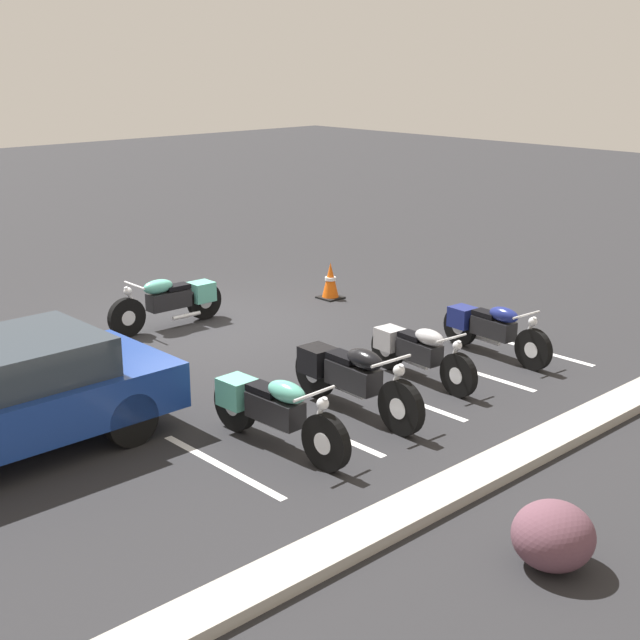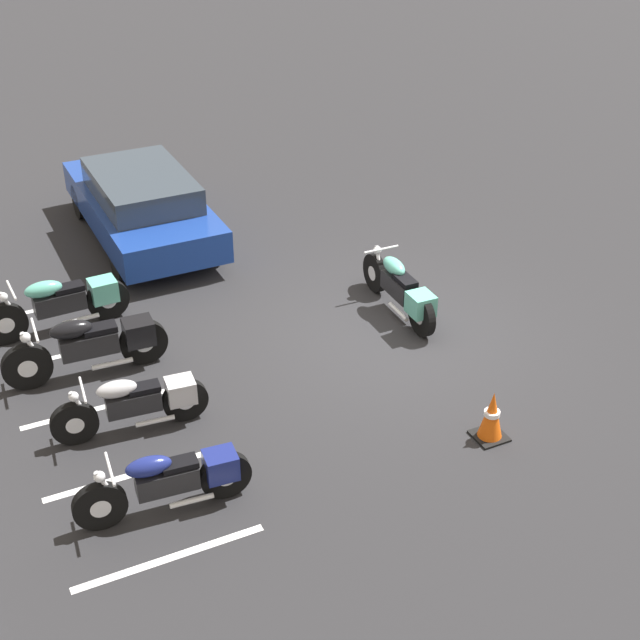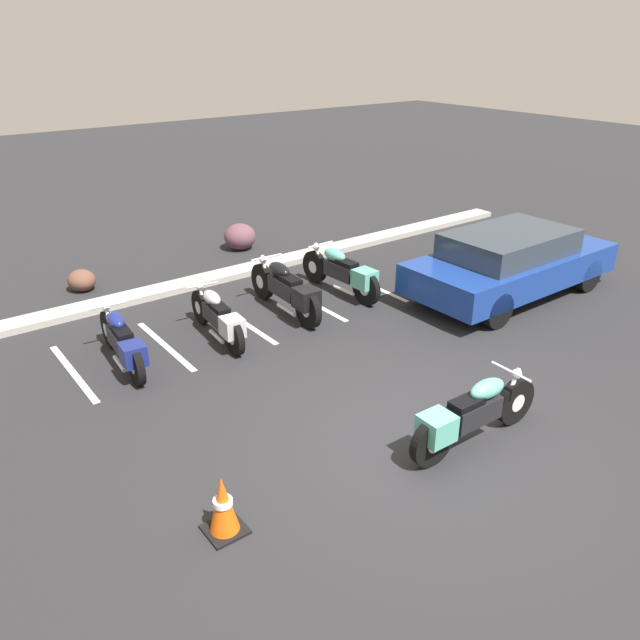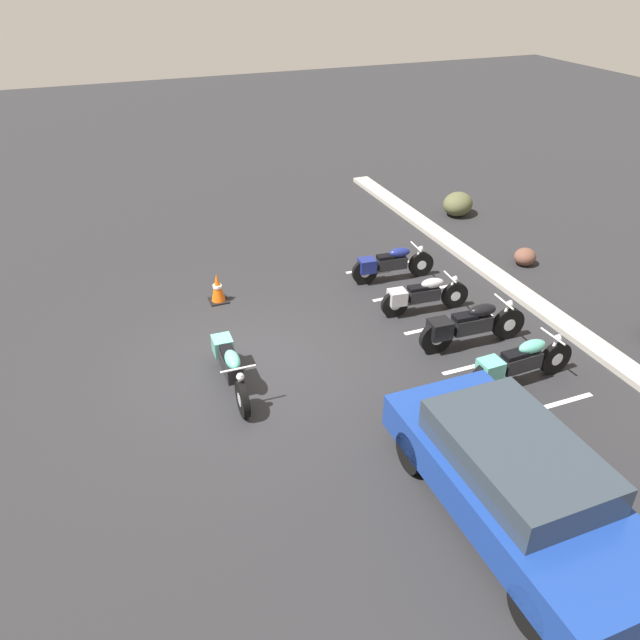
% 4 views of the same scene
% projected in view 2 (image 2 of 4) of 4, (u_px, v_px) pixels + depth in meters
% --- Properties ---
extents(ground, '(60.00, 60.00, 0.00)m').
position_uv_depth(ground, '(390.00, 334.00, 13.22)').
color(ground, '#262628').
extents(motorcycle_teal_featured, '(2.11, 0.59, 0.83)m').
position_uv_depth(motorcycle_teal_featured, '(401.00, 289.00, 13.49)').
color(motorcycle_teal_featured, black).
rests_on(motorcycle_teal_featured, ground).
extents(parked_bike_0, '(0.56, 2.01, 0.79)m').
position_uv_depth(parked_bike_0, '(172.00, 480.00, 9.82)').
color(parked_bike_0, black).
rests_on(parked_bike_0, ground).
extents(parked_bike_1, '(0.56, 1.97, 0.78)m').
position_uv_depth(parked_bike_1, '(138.00, 402.00, 11.07)').
color(parked_bike_1, black).
rests_on(parked_bike_1, ground).
extents(parked_bike_2, '(0.63, 2.25, 0.89)m').
position_uv_depth(parked_bike_2, '(94.00, 344.00, 12.11)').
color(parked_bike_2, black).
rests_on(parked_bike_2, ground).
extents(parked_bike_3, '(0.61, 2.16, 0.85)m').
position_uv_depth(parked_bike_3, '(64.00, 302.00, 13.14)').
color(parked_bike_3, black).
rests_on(parked_bike_3, ground).
extents(car_blue, '(4.31, 1.82, 1.29)m').
position_uv_depth(car_blue, '(142.00, 203.00, 15.66)').
color(car_blue, black).
rests_on(car_blue, ground).
extents(traffic_cone, '(0.40, 0.40, 0.67)m').
position_uv_depth(traffic_cone, '(492.00, 417.00, 10.97)').
color(traffic_cone, black).
rests_on(traffic_cone, ground).
extents(stall_line_0, '(0.10, 2.10, 0.00)m').
position_uv_depth(stall_line_0, '(170.00, 558.00, 9.39)').
color(stall_line_0, white).
rests_on(stall_line_0, ground).
extents(stall_line_1, '(0.10, 2.10, 0.00)m').
position_uv_depth(stall_line_1, '(132.00, 475.00, 10.52)').
color(stall_line_1, white).
rests_on(stall_line_1, ground).
extents(stall_line_2, '(0.10, 2.10, 0.00)m').
position_uv_depth(stall_line_2, '(102.00, 407.00, 11.66)').
color(stall_line_2, white).
rests_on(stall_line_2, ground).
extents(stall_line_3, '(0.10, 2.10, 0.00)m').
position_uv_depth(stall_line_3, '(77.00, 352.00, 12.80)').
color(stall_line_3, white).
rests_on(stall_line_3, ground).
extents(stall_line_4, '(0.10, 2.10, 0.00)m').
position_uv_depth(stall_line_4, '(56.00, 306.00, 13.93)').
color(stall_line_4, white).
rests_on(stall_line_4, ground).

